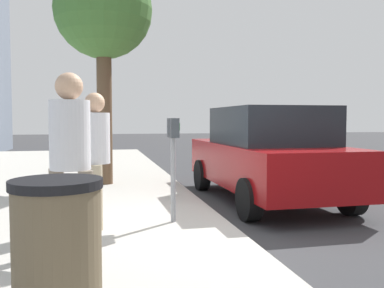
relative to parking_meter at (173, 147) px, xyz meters
The scene contains 7 objects.
ground_plane 1.38m from the parking_meter, 87.33° to the right, with size 80.00×80.00×0.00m, color #38383A.
parking_meter is the anchor object (origin of this frame).
pedestrian_at_meter 1.03m from the parking_meter, 91.55° to the left, with size 0.53×0.38×1.74m.
pedestrian_bystander 1.72m from the parking_meter, 132.70° to the left, with size 0.42×0.46×1.86m.
parked_sedan_near 2.75m from the parking_meter, 49.78° to the right, with size 4.42×2.00×1.77m.
street_tree 4.60m from the parking_meter, 13.17° to the left, with size 2.08×2.08×4.78m.
trash_bin 3.07m from the parking_meter, 155.72° to the left, with size 0.59×0.59×1.01m.
Camera 1 is at (-5.56, 1.71, 1.54)m, focal length 39.01 mm.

